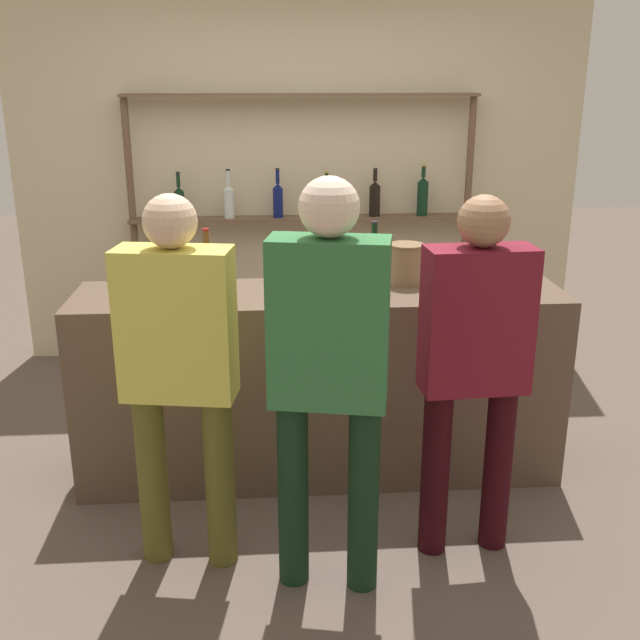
{
  "coord_description": "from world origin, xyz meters",
  "views": [
    {
      "loc": [
        -0.26,
        -3.59,
        2.02
      ],
      "look_at": [
        0.0,
        0.0,
        0.84
      ],
      "focal_mm": 42.0,
      "sensor_mm": 36.0,
      "label": 1
    }
  ],
  "objects_px": {
    "counter_bottle_1": "(208,270)",
    "wine_glass": "(522,259)",
    "counter_bottle_0": "(342,272)",
    "customer_right": "(475,354)",
    "customer_center": "(329,361)",
    "ice_bucket": "(406,264)",
    "counter_bottle_2": "(374,270)",
    "customer_left": "(179,360)"
  },
  "relations": [
    {
      "from": "counter_bottle_1",
      "to": "wine_glass",
      "type": "distance_m",
      "value": 1.63
    },
    {
      "from": "counter_bottle_0",
      "to": "counter_bottle_1",
      "type": "height_order",
      "value": "counter_bottle_0"
    },
    {
      "from": "counter_bottle_1",
      "to": "customer_right",
      "type": "relative_size",
      "value": 0.21
    },
    {
      "from": "customer_right",
      "to": "customer_center",
      "type": "bearing_deg",
      "value": 104.72
    },
    {
      "from": "counter_bottle_1",
      "to": "customer_center",
      "type": "bearing_deg",
      "value": -61.93
    },
    {
      "from": "counter_bottle_1",
      "to": "ice_bucket",
      "type": "height_order",
      "value": "counter_bottle_1"
    },
    {
      "from": "counter_bottle_1",
      "to": "customer_center",
      "type": "xyz_separation_m",
      "value": [
        0.52,
        -0.97,
        -0.12
      ]
    },
    {
      "from": "ice_bucket",
      "to": "counter_bottle_2",
      "type": "bearing_deg",
      "value": -127.32
    },
    {
      "from": "ice_bucket",
      "to": "customer_center",
      "type": "xyz_separation_m",
      "value": [
        -0.49,
        -1.07,
        -0.1
      ]
    },
    {
      "from": "customer_center",
      "to": "customer_left",
      "type": "bearing_deg",
      "value": 82.29
    },
    {
      "from": "wine_glass",
      "to": "customer_center",
      "type": "height_order",
      "value": "customer_center"
    },
    {
      "from": "customer_left",
      "to": "customer_center",
      "type": "distance_m",
      "value": 0.62
    },
    {
      "from": "counter_bottle_0",
      "to": "ice_bucket",
      "type": "height_order",
      "value": "counter_bottle_0"
    },
    {
      "from": "counter_bottle_1",
      "to": "wine_glass",
      "type": "height_order",
      "value": "counter_bottle_1"
    },
    {
      "from": "counter_bottle_2",
      "to": "counter_bottle_0",
      "type": "bearing_deg",
      "value": 166.95
    },
    {
      "from": "counter_bottle_0",
      "to": "counter_bottle_2",
      "type": "height_order",
      "value": "counter_bottle_2"
    },
    {
      "from": "wine_glass",
      "to": "customer_left",
      "type": "distance_m",
      "value": 1.92
    },
    {
      "from": "customer_center",
      "to": "customer_right",
      "type": "bearing_deg",
      "value": -60.35
    },
    {
      "from": "counter_bottle_0",
      "to": "customer_left",
      "type": "xyz_separation_m",
      "value": [
        -0.72,
        -0.63,
        -0.19
      ]
    },
    {
      "from": "counter_bottle_2",
      "to": "ice_bucket",
      "type": "distance_m",
      "value": 0.35
    },
    {
      "from": "counter_bottle_1",
      "to": "ice_bucket",
      "type": "distance_m",
      "value": 1.01
    },
    {
      "from": "counter_bottle_1",
      "to": "customer_left",
      "type": "relative_size",
      "value": 0.2
    },
    {
      "from": "counter_bottle_0",
      "to": "customer_right",
      "type": "distance_m",
      "value": 0.82
    },
    {
      "from": "counter_bottle_0",
      "to": "ice_bucket",
      "type": "distance_m",
      "value": 0.43
    },
    {
      "from": "customer_right",
      "to": "customer_center",
      "type": "relative_size",
      "value": 0.94
    },
    {
      "from": "wine_glass",
      "to": "customer_right",
      "type": "relative_size",
      "value": 0.1
    },
    {
      "from": "ice_bucket",
      "to": "customer_left",
      "type": "xyz_separation_m",
      "value": [
        -1.08,
        -0.87,
        -0.16
      ]
    },
    {
      "from": "counter_bottle_0",
      "to": "customer_center",
      "type": "xyz_separation_m",
      "value": [
        -0.14,
        -0.83,
        -0.13
      ]
    },
    {
      "from": "counter_bottle_1",
      "to": "counter_bottle_2",
      "type": "xyz_separation_m",
      "value": [
        0.8,
        -0.17,
        0.03
      ]
    },
    {
      "from": "wine_glass",
      "to": "ice_bucket",
      "type": "bearing_deg",
      "value": -178.93
    },
    {
      "from": "counter_bottle_1",
      "to": "ice_bucket",
      "type": "relative_size",
      "value": 1.55
    },
    {
      "from": "counter_bottle_2",
      "to": "customer_right",
      "type": "distance_m",
      "value": 0.72
    },
    {
      "from": "counter_bottle_2",
      "to": "customer_right",
      "type": "bearing_deg",
      "value": -60.27
    },
    {
      "from": "counter_bottle_2",
      "to": "customer_left",
      "type": "relative_size",
      "value": 0.24
    },
    {
      "from": "counter_bottle_0",
      "to": "wine_glass",
      "type": "height_order",
      "value": "counter_bottle_0"
    },
    {
      "from": "counter_bottle_0",
      "to": "customer_left",
      "type": "relative_size",
      "value": 0.21
    },
    {
      "from": "counter_bottle_2",
      "to": "customer_left",
      "type": "xyz_separation_m",
      "value": [
        -0.87,
        -0.6,
        -0.2
      ]
    },
    {
      "from": "customer_left",
      "to": "customer_center",
      "type": "xyz_separation_m",
      "value": [
        0.59,
        -0.2,
        0.06
      ]
    },
    {
      "from": "counter_bottle_1",
      "to": "customer_center",
      "type": "relative_size",
      "value": 0.19
    },
    {
      "from": "counter_bottle_1",
      "to": "customer_right",
      "type": "xyz_separation_m",
      "value": [
        1.14,
        -0.76,
        -0.19
      ]
    },
    {
      "from": "counter_bottle_0",
      "to": "counter_bottle_1",
      "type": "relative_size",
      "value": 1.01
    },
    {
      "from": "counter_bottle_2",
      "to": "wine_glass",
      "type": "bearing_deg",
      "value": 19.09
    }
  ]
}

